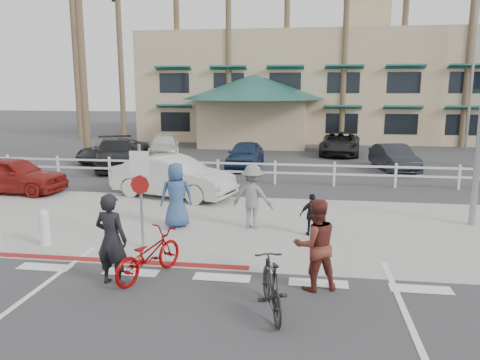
% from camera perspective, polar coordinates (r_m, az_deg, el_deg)
% --- Properties ---
extents(ground, '(140.00, 140.00, 0.00)m').
position_cam_1_polar(ground, '(9.50, -2.90, -13.26)').
color(ground, '#333335').
extents(bike_path, '(12.00, 16.00, 0.01)m').
position_cam_1_polar(bike_path, '(7.76, -5.93, -19.23)').
color(bike_path, '#333335').
rests_on(bike_path, ground).
extents(sidewalk_plaza, '(22.00, 7.00, 0.01)m').
position_cam_1_polar(sidewalk_plaza, '(13.66, 0.78, -5.52)').
color(sidewalk_plaza, gray).
rests_on(sidewalk_plaza, ground).
extents(cross_street, '(40.00, 5.00, 0.01)m').
position_cam_1_polar(cross_street, '(17.51, 2.50, -1.82)').
color(cross_street, '#333335').
rests_on(cross_street, ground).
extents(parking_lot, '(50.00, 16.00, 0.01)m').
position_cam_1_polar(parking_lot, '(26.82, 4.58, 2.68)').
color(parking_lot, '#333335').
rests_on(parking_lot, ground).
extents(curb_red, '(7.00, 0.25, 0.02)m').
position_cam_1_polar(curb_red, '(11.45, -16.77, -9.33)').
color(curb_red, maroon).
rests_on(curb_red, ground).
extents(rail_fence, '(29.40, 0.16, 1.00)m').
position_cam_1_polar(rail_fence, '(19.32, 4.60, 0.89)').
color(rail_fence, silver).
rests_on(rail_fence, ground).
extents(building, '(28.00, 16.00, 11.30)m').
position_cam_1_polar(building, '(39.52, 8.99, 13.49)').
color(building, '#C7AE88').
rests_on(building, ground).
extents(sign_post, '(0.50, 0.10, 2.90)m').
position_cam_1_polar(sign_post, '(11.67, -11.99, -1.34)').
color(sign_post, gray).
rests_on(sign_post, ground).
extents(bollard_0, '(0.26, 0.26, 0.95)m').
position_cam_1_polar(bollard_0, '(12.81, -22.72, -5.36)').
color(bollard_0, silver).
rests_on(bollard_0, ground).
extents(streetlight_1, '(0.60, 2.00, 9.50)m').
position_cam_1_polar(streetlight_1, '(34.08, 26.46, 11.38)').
color(streetlight_1, gray).
rests_on(streetlight_1, ground).
extents(palm_0, '(4.00, 4.00, 15.00)m').
position_cam_1_polar(palm_0, '(38.93, -19.54, 15.78)').
color(palm_0, black).
rests_on(palm_0, ground).
extents(palm_1, '(4.00, 4.00, 13.00)m').
position_cam_1_polar(palm_1, '(36.27, -14.40, 14.86)').
color(palm_1, black).
rests_on(palm_1, ground).
extents(palm_2, '(4.00, 4.00, 16.00)m').
position_cam_1_polar(palm_2, '(36.05, -7.71, 17.52)').
color(palm_2, black).
rests_on(palm_2, ground).
extents(palm_3, '(4.00, 4.00, 14.00)m').
position_cam_1_polar(palm_3, '(34.10, -1.40, 16.29)').
color(palm_3, black).
rests_on(palm_3, ground).
extents(palm_4, '(4.00, 4.00, 15.00)m').
position_cam_1_polar(palm_4, '(34.71, 5.71, 16.98)').
color(palm_4, black).
rests_on(palm_4, ground).
extents(palm_5, '(4.00, 4.00, 13.00)m').
position_cam_1_polar(palm_5, '(33.66, 12.66, 15.25)').
color(palm_5, black).
rests_on(palm_5, ground).
extents(palm_6, '(4.00, 4.00, 17.00)m').
position_cam_1_polar(palm_6, '(35.35, 19.49, 17.95)').
color(palm_6, black).
rests_on(palm_6, ground).
extents(palm_7, '(4.00, 4.00, 14.00)m').
position_cam_1_polar(palm_7, '(35.16, 26.27, 15.04)').
color(palm_7, black).
rests_on(palm_7, ground).
extents(palm_10, '(4.00, 4.00, 12.00)m').
position_cam_1_polar(palm_10, '(26.32, -18.79, 15.08)').
color(palm_10, black).
rests_on(palm_10, ground).
extents(bike_red, '(1.37, 2.00, 1.00)m').
position_cam_1_polar(bike_red, '(10.08, -11.10, -8.92)').
color(bike_red, '#810304').
rests_on(bike_red, ground).
extents(rider_red, '(0.76, 0.57, 1.89)m').
position_cam_1_polar(rider_red, '(9.78, -15.42, -6.99)').
color(rider_red, black).
rests_on(rider_red, ground).
extents(bike_black, '(0.91, 1.80, 1.04)m').
position_cam_1_polar(bike_black, '(8.40, 3.86, -12.76)').
color(bike_black, black).
rests_on(bike_black, ground).
extents(rider_black, '(1.07, 0.95, 1.83)m').
position_cam_1_polar(rider_black, '(9.33, 9.18, -7.80)').
color(rider_black, maroon).
rests_on(rider_black, ground).
extents(pedestrian_a, '(1.28, 0.88, 1.82)m').
position_cam_1_polar(pedestrian_a, '(13.21, 1.54, -2.06)').
color(pedestrian_a, slate).
rests_on(pedestrian_a, ground).
extents(pedestrian_child, '(0.72, 0.42, 1.16)m').
position_cam_1_polar(pedestrian_child, '(12.73, 8.80, -4.22)').
color(pedestrian_child, black).
rests_on(pedestrian_child, ground).
extents(pedestrian_b, '(1.07, 0.88, 1.87)m').
position_cam_1_polar(pedestrian_b, '(13.40, -7.77, -1.86)').
color(pedestrian_b, '#2F4B78').
rests_on(pedestrian_b, ground).
extents(car_white_sedan, '(4.86, 2.83, 1.51)m').
position_cam_1_polar(car_white_sedan, '(17.17, -8.16, 0.39)').
color(car_white_sedan, beige).
rests_on(car_white_sedan, ground).
extents(car_red_compact, '(4.14, 1.87, 1.38)m').
position_cam_1_polar(car_red_compact, '(19.74, -25.93, 0.57)').
color(car_red_compact, maroon).
rests_on(car_red_compact, ground).
extents(lot_car_0, '(3.23, 4.76, 1.21)m').
position_cam_1_polar(lot_car_0, '(26.34, -15.25, 3.50)').
color(lot_car_0, '#222427').
rests_on(lot_car_0, ground).
extents(lot_car_1, '(3.85, 5.41, 1.45)m').
position_cam_1_polar(lot_car_1, '(24.06, -14.89, 3.12)').
color(lot_car_1, black).
rests_on(lot_car_1, ground).
extents(lot_car_2, '(1.68, 3.96, 1.34)m').
position_cam_1_polar(lot_car_2, '(23.29, 0.66, 3.09)').
color(lot_car_2, '#132546').
rests_on(lot_car_2, ground).
extents(lot_car_3, '(2.03, 3.99, 1.25)m').
position_cam_1_polar(lot_car_3, '(23.80, 18.27, 2.60)').
color(lot_car_3, black).
rests_on(lot_car_3, ground).
extents(lot_car_4, '(2.81, 4.50, 1.22)m').
position_cam_1_polar(lot_car_4, '(27.73, -9.25, 4.11)').
color(lot_car_4, beige).
rests_on(lot_car_4, ground).
extents(lot_car_5, '(2.73, 5.05, 1.35)m').
position_cam_1_polar(lot_car_5, '(28.73, 12.12, 4.38)').
color(lot_car_5, black).
rests_on(lot_car_5, ground).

